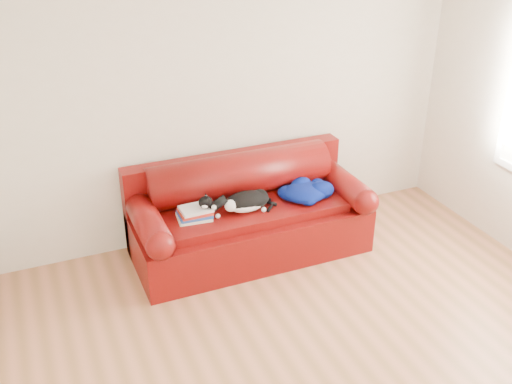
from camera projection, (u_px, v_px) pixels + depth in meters
ground at (329, 354)px, 4.34m from camera, size 4.50×4.50×0.00m
room_shell at (360, 137)px, 3.64m from camera, size 4.52×4.02×2.61m
sofa_base at (250, 229)px, 5.46m from camera, size 2.10×0.90×0.50m
sofa_back at (240, 188)px, 5.52m from camera, size 2.10×1.01×0.88m
book_stack at (195, 213)px, 5.09m from camera, size 0.31×0.25×0.10m
cat at (246, 202)px, 5.20m from camera, size 0.60×0.25×0.21m
blanket at (306, 191)px, 5.42m from camera, size 0.53×0.43×0.15m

